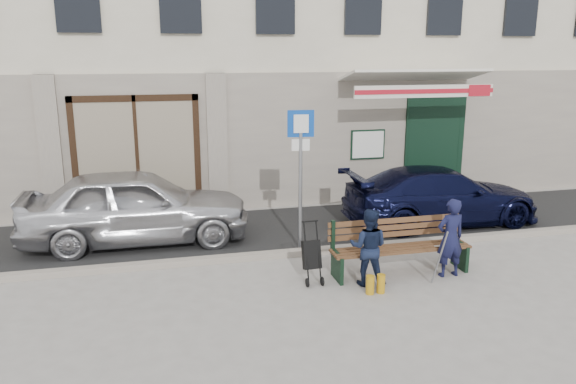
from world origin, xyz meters
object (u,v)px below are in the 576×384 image
object	(u,v)px
car_silver	(136,206)
bench	(398,248)
stroller	(312,256)
man	(450,238)
car_navy	(441,196)
woman	(368,247)
parking_sign	(301,158)

from	to	relation	value
car_silver	bench	bearing A→B (deg)	-121.95
bench	stroller	world-z (taller)	stroller
car_silver	man	xyz separation A→B (m)	(5.09, -3.01, -0.07)
car_navy	bench	world-z (taller)	car_navy
man	stroller	distance (m)	2.33
car_navy	man	xyz separation A→B (m)	(-1.34, -2.77, 0.05)
woman	bench	bearing A→B (deg)	-127.45
man	stroller	size ratio (longest dim) A/B	1.34
bench	stroller	size ratio (longest dim) A/B	2.39
car_navy	stroller	size ratio (longest dim) A/B	4.27
bench	parking_sign	bearing A→B (deg)	128.33
parking_sign	bench	xyz separation A→B (m)	(1.27, -1.61, -1.31)
man	parking_sign	bearing A→B (deg)	-46.04
stroller	car_silver	bearing A→B (deg)	133.77
car_navy	parking_sign	size ratio (longest dim) A/B	1.62
man	woman	xyz separation A→B (m)	(-1.45, -0.01, -0.04)
car_silver	bench	size ratio (longest dim) A/B	1.81
bench	woman	size ratio (longest dim) A/B	1.89
bench	woman	world-z (taller)	woman
car_navy	bench	distance (m)	3.28
woman	parking_sign	bearing A→B (deg)	-44.42
parking_sign	bench	size ratio (longest dim) A/B	1.10
stroller	parking_sign	bearing A→B (deg)	79.75
parking_sign	bench	world-z (taller)	parking_sign
woman	stroller	distance (m)	0.93
car_navy	woman	distance (m)	3.94
car_navy	parking_sign	world-z (taller)	parking_sign
car_navy	woman	xyz separation A→B (m)	(-2.79, -2.79, 0.01)
car_navy	stroller	distance (m)	4.40
car_silver	bench	world-z (taller)	car_silver
car_silver	car_navy	world-z (taller)	car_silver
parking_sign	stroller	xyz separation A→B (m)	(-0.23, -1.60, -1.32)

